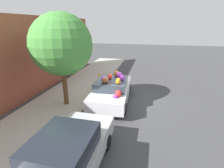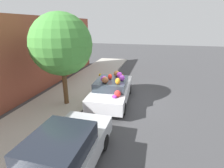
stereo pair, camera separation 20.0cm
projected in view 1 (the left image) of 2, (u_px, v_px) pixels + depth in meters
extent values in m
plane|color=#424244|center=(111.00, 101.00, 10.00)|extent=(60.00, 60.00, 0.00)
cube|color=#B2ADA3|center=(68.00, 96.00, 10.54)|extent=(24.00, 3.20, 0.14)
cube|color=#9E4C38|center=(30.00, 57.00, 10.27)|extent=(18.00, 0.30, 4.69)
cube|color=orange|center=(63.00, 53.00, 12.96)|extent=(3.00, 0.90, 0.55)
cylinder|color=brown|center=(65.00, 85.00, 9.09)|extent=(0.24, 0.24, 2.06)
sphere|color=#47933D|center=(61.00, 45.00, 8.41)|extent=(3.04, 3.04, 3.04)
cylinder|color=gold|center=(99.00, 79.00, 12.61)|extent=(0.20, 0.20, 0.55)
sphere|color=gold|center=(99.00, 75.00, 12.50)|extent=(0.18, 0.18, 0.18)
cube|color=silver|center=(112.00, 91.00, 9.80)|extent=(4.52, 2.04, 0.63)
cube|color=#333D47|center=(111.00, 84.00, 9.46)|extent=(2.07, 1.71, 0.43)
cylinder|color=black|center=(103.00, 87.00, 11.32)|extent=(0.61, 0.21, 0.60)
cylinder|color=black|center=(129.00, 89.00, 11.04)|extent=(0.61, 0.21, 0.60)
cylinder|color=black|center=(91.00, 106.00, 8.76)|extent=(0.61, 0.21, 0.60)
cylinder|color=black|center=(124.00, 109.00, 8.48)|extent=(0.61, 0.21, 0.60)
sphere|color=purple|center=(119.00, 75.00, 9.75)|extent=(0.44, 0.44, 0.31)
sphere|color=black|center=(116.00, 78.00, 10.70)|extent=(0.34, 0.34, 0.29)
ellipsoid|color=gold|center=(121.00, 76.00, 11.14)|extent=(0.33, 0.31, 0.24)
sphere|color=red|center=(118.00, 94.00, 8.25)|extent=(0.38, 0.38, 0.31)
sphere|color=pink|center=(119.00, 93.00, 8.39)|extent=(0.35, 0.35, 0.25)
sphere|color=purple|center=(122.00, 78.00, 9.19)|extent=(0.36, 0.36, 0.30)
sphere|color=white|center=(127.00, 77.00, 11.06)|extent=(0.20, 0.20, 0.17)
sphere|color=white|center=(120.00, 76.00, 11.24)|extent=(0.29, 0.29, 0.21)
sphere|color=brown|center=(105.00, 80.00, 8.78)|extent=(0.48, 0.48, 0.34)
ellipsoid|color=orange|center=(118.00, 81.00, 8.64)|extent=(0.33, 0.32, 0.32)
sphere|color=red|center=(113.00, 75.00, 11.44)|extent=(0.16, 0.16, 0.15)
sphere|color=red|center=(121.00, 78.00, 10.71)|extent=(0.27, 0.27, 0.20)
ellipsoid|color=brown|center=(117.00, 74.00, 9.89)|extent=(0.29, 0.38, 0.34)
ellipsoid|color=green|center=(125.00, 78.00, 10.87)|extent=(0.30, 0.29, 0.17)
ellipsoid|color=red|center=(110.00, 77.00, 9.40)|extent=(0.34, 0.34, 0.30)
ellipsoid|color=purple|center=(115.00, 97.00, 8.15)|extent=(0.25, 0.28, 0.13)
sphere|color=brown|center=(126.00, 77.00, 11.04)|extent=(0.29, 0.29, 0.21)
sphere|color=purple|center=(104.00, 79.00, 8.93)|extent=(0.44, 0.44, 0.33)
cube|color=#B7BABF|center=(68.00, 158.00, 4.97)|extent=(4.29, 1.79, 0.60)
cube|color=#1E232D|center=(63.00, 146.00, 4.63)|extent=(1.94, 1.55, 0.55)
cylinder|color=black|center=(65.00, 136.00, 6.46)|extent=(0.57, 0.19, 0.56)
cylinder|color=black|center=(107.00, 142.00, 6.11)|extent=(0.57, 0.19, 0.56)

